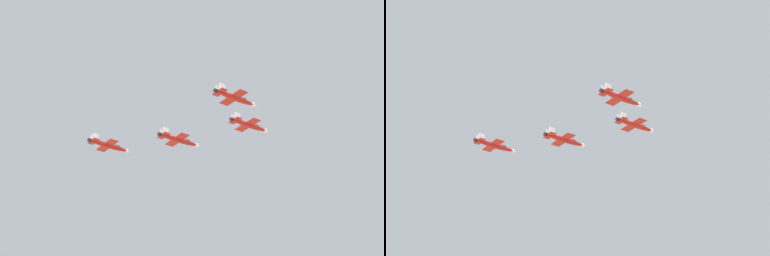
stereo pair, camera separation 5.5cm
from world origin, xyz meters
The scene contains 4 objects.
jet_lead centered at (-9.70, -0.47, 158.03)m, with size 13.05×9.07×3.01m.
jet_left_wingman centered at (-29.60, 3.14, 154.26)m, with size 13.34×9.14×3.07m.
jet_right_wingman centered at (-16.47, -19.53, 155.68)m, with size 13.06×9.30×3.03m.
jet_left_outer centered at (-49.51, 6.75, 153.38)m, with size 12.93×9.12×2.99m.
Camera 1 is at (-41.00, -175.79, 64.27)m, focal length 65.74 mm.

